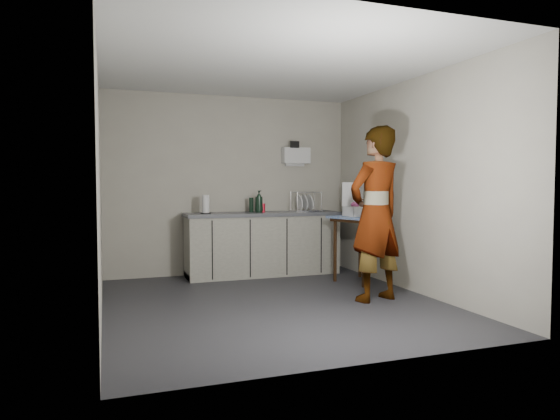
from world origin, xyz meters
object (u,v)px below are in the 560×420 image
object	(u,v)px
kitchen_counter	(263,245)
paper_towel	(206,205)
soap_bottle	(259,201)
standing_man	(376,214)
bakery_box	(358,209)
soda_can	(263,208)
dark_bottle	(251,205)
side_table	(362,225)
dish_rack	(305,207)

from	to	relation	value
kitchen_counter	paper_towel	bearing A→B (deg)	-175.06
soap_bottle	standing_man	bearing A→B (deg)	-67.84
bakery_box	soda_can	bearing A→B (deg)	137.49
soap_bottle	dark_bottle	distance (m)	0.14
kitchen_counter	dark_bottle	xyz separation A→B (m)	(-0.15, 0.06, 0.59)
soda_can	dark_bottle	bearing A→B (deg)	166.60
dark_bottle	soap_bottle	bearing A→B (deg)	-45.49
kitchen_counter	side_table	xyz separation A→B (m)	(1.10, -0.95, 0.35)
kitchen_counter	dish_rack	size ratio (longest dim) A/B	5.28
side_table	bakery_box	distance (m)	0.22
standing_man	soap_bottle	world-z (taller)	standing_man
dark_bottle	kitchen_counter	bearing A→B (deg)	-20.07
side_table	dark_bottle	bearing A→B (deg)	121.07
paper_towel	bakery_box	world-z (taller)	bakery_box
bakery_box	kitchen_counter	bearing A→B (deg)	138.30
soap_bottle	dish_rack	size ratio (longest dim) A/B	0.74
soap_bottle	soda_can	xyz separation A→B (m)	(0.08, 0.05, -0.09)
kitchen_counter	soda_can	world-z (taller)	soda_can
standing_man	dark_bottle	distance (m)	2.19
soda_can	bakery_box	bearing A→B (deg)	-42.38
dark_bottle	bakery_box	distance (m)	1.55
side_table	soap_bottle	distance (m)	1.51
kitchen_counter	dark_bottle	size ratio (longest dim) A/B	10.59
dish_rack	soda_can	bearing A→B (deg)	176.95
kitchen_counter	soap_bottle	bearing A→B (deg)	-151.67
soda_can	dark_bottle	distance (m)	0.17
dish_rack	bakery_box	bearing A→B (deg)	-67.16
kitchen_counter	dish_rack	xyz separation A→B (m)	(0.66, -0.02, 0.55)
dark_bottle	paper_towel	bearing A→B (deg)	-169.42
soap_bottle	paper_towel	size ratio (longest dim) A/B	1.24
soap_bottle	dark_bottle	bearing A→B (deg)	134.51
standing_man	bakery_box	distance (m)	1.08
side_table	standing_man	distance (m)	1.10
kitchen_counter	side_table	distance (m)	1.50
kitchen_counter	standing_man	distance (m)	2.16
dark_bottle	paper_towel	world-z (taller)	paper_towel
dark_bottle	side_table	bearing A→B (deg)	-38.81
bakery_box	standing_man	bearing A→B (deg)	-107.80
soap_bottle	soda_can	bearing A→B (deg)	34.23
soap_bottle	soda_can	world-z (taller)	soap_bottle
bakery_box	dark_bottle	bearing A→B (deg)	140.51
soda_can	side_table	bearing A→B (deg)	-41.66
paper_towel	soap_bottle	bearing A→B (deg)	2.81
soap_bottle	bakery_box	size ratio (longest dim) A/B	0.70
kitchen_counter	standing_man	bearing A→B (deg)	-69.83
side_table	bakery_box	world-z (taller)	bakery_box
dish_rack	standing_man	bearing A→B (deg)	-88.36
soap_bottle	soda_can	distance (m)	0.13
kitchen_counter	dish_rack	distance (m)	0.86
kitchen_counter	side_table	size ratio (longest dim) A/B	2.52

